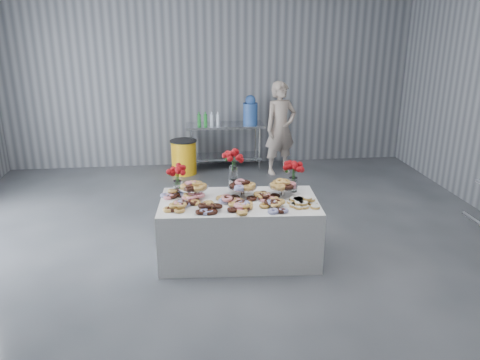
# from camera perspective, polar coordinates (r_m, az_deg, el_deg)

# --- Properties ---
(ground) EXTENTS (9.00, 9.00, 0.00)m
(ground) POSITION_cam_1_polar(r_m,az_deg,el_deg) (5.60, -0.60, -11.21)
(ground) COLOR #323439
(ground) RESTS_ON ground
(room_walls) EXTENTS (8.04, 9.04, 4.02)m
(room_walls) POSITION_cam_1_polar(r_m,az_deg,el_deg) (4.90, -4.13, 16.86)
(room_walls) COLOR gray
(room_walls) RESTS_ON ground
(display_table) EXTENTS (1.97, 1.13, 0.75)m
(display_table) POSITION_cam_1_polar(r_m,az_deg,el_deg) (5.78, -0.12, -6.00)
(display_table) COLOR white
(display_table) RESTS_ON ground
(prep_table) EXTENTS (1.50, 0.60, 0.90)m
(prep_table) POSITION_cam_1_polar(r_m,az_deg,el_deg) (9.22, -1.84, 5.12)
(prep_table) COLOR silver
(prep_table) RESTS_ON ground
(donut_mounds) EXTENTS (1.86, 0.93, 0.09)m
(donut_mounds) POSITION_cam_1_polar(r_m,az_deg,el_deg) (5.57, -0.06, -2.29)
(donut_mounds) COLOR tan
(donut_mounds) RESTS_ON display_table
(cake_stand_left) EXTENTS (0.36, 0.36, 0.17)m
(cake_stand_left) POSITION_cam_1_polar(r_m,az_deg,el_deg) (5.73, -5.69, -0.77)
(cake_stand_left) COLOR silver
(cake_stand_left) RESTS_ON display_table
(cake_stand_mid) EXTENTS (0.36, 0.36, 0.17)m
(cake_stand_mid) POSITION_cam_1_polar(r_m,az_deg,el_deg) (5.73, 0.31, -0.68)
(cake_stand_mid) COLOR silver
(cake_stand_mid) RESTS_ON display_table
(cake_stand_right) EXTENTS (0.36, 0.36, 0.17)m
(cake_stand_right) POSITION_cam_1_polar(r_m,az_deg,el_deg) (5.78, 5.27, -0.60)
(cake_stand_right) COLOR silver
(cake_stand_right) RESTS_ON display_table
(danish_pile) EXTENTS (0.48, 0.48, 0.11)m
(danish_pile) POSITION_cam_1_polar(r_m,az_deg,el_deg) (5.56, 7.70, -2.42)
(danish_pile) COLOR white
(danish_pile) RESTS_ON display_table
(bouquet_left) EXTENTS (0.26, 0.26, 0.42)m
(bouquet_left) POSITION_cam_1_polar(r_m,az_deg,el_deg) (5.79, -7.67, 0.99)
(bouquet_left) COLOR white
(bouquet_left) RESTS_ON display_table
(bouquet_right) EXTENTS (0.26, 0.26, 0.42)m
(bouquet_right) POSITION_cam_1_polar(r_m,az_deg,el_deg) (5.89, 6.57, 1.35)
(bouquet_right) COLOR white
(bouquet_right) RESTS_ON display_table
(bouquet_center) EXTENTS (0.26, 0.26, 0.57)m
(bouquet_center) POSITION_cam_1_polar(r_m,az_deg,el_deg) (5.84, -0.77, 2.17)
(bouquet_center) COLOR silver
(bouquet_center) RESTS_ON display_table
(water_jug) EXTENTS (0.28, 0.28, 0.55)m
(water_jug) POSITION_cam_1_polar(r_m,az_deg,el_deg) (9.16, 1.27, 8.43)
(water_jug) COLOR #3A6BC5
(water_jug) RESTS_ON prep_table
(drink_bottles) EXTENTS (0.54, 0.08, 0.27)m
(drink_bottles) POSITION_cam_1_polar(r_m,az_deg,el_deg) (9.01, -3.86, 7.47)
(drink_bottles) COLOR #268C33
(drink_bottles) RESTS_ON prep_table
(person) EXTENTS (0.74, 0.61, 1.76)m
(person) POSITION_cam_1_polar(r_m,az_deg,el_deg) (8.91, 4.96, 6.29)
(person) COLOR #CC8C93
(person) RESTS_ON ground
(trash_barrel) EXTENTS (0.51, 0.51, 0.66)m
(trash_barrel) POSITION_cam_1_polar(r_m,az_deg,el_deg) (9.04, -6.86, 2.82)
(trash_barrel) COLOR yellow
(trash_barrel) RESTS_ON ground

